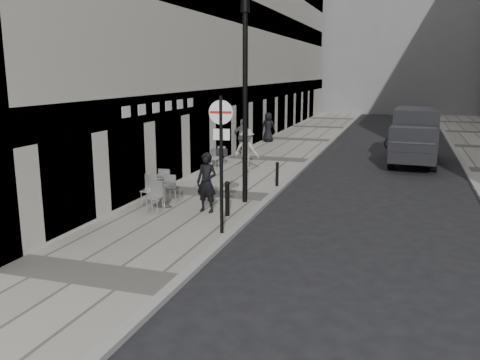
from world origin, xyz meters
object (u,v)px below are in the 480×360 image
(walking_man, at_px, (207,183))
(panel_van, at_px, (416,133))
(sign_post, at_px, (221,147))
(lamppost, at_px, (245,94))
(cyclist, at_px, (402,136))

(walking_man, bearing_deg, panel_van, 70.95)
(sign_post, xyz_separation_m, lamppost, (-0.40, 3.34, 1.21))
(lamppost, distance_m, cyclist, 15.40)
(walking_man, xyz_separation_m, sign_post, (1.14, -1.82, 1.40))
(walking_man, bearing_deg, sign_post, -48.62)
(cyclist, bearing_deg, lamppost, -106.84)
(sign_post, bearing_deg, lamppost, 89.26)
(walking_man, bearing_deg, cyclist, 80.15)
(sign_post, relative_size, lamppost, 0.57)
(walking_man, xyz_separation_m, cyclist, (5.51, 15.88, -0.25))
(sign_post, bearing_deg, panel_van, 61.69)
(walking_man, height_order, cyclist, cyclist)
(sign_post, height_order, lamppost, lamppost)
(walking_man, height_order, lamppost, lamppost)
(lamppost, xyz_separation_m, cyclist, (4.76, 14.36, -2.86))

